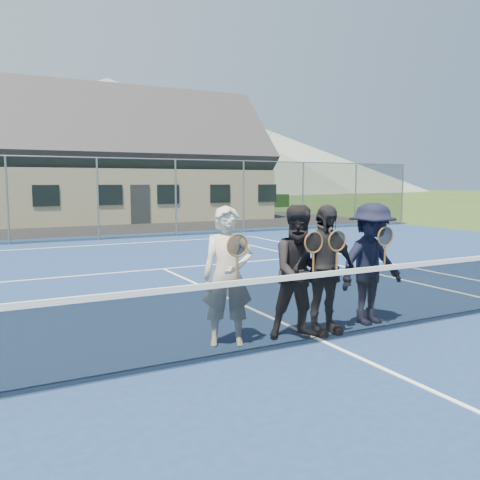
% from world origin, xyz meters
% --- Properties ---
extents(ground, '(220.00, 220.00, 0.00)m').
position_xyz_m(ground, '(0.00, 20.00, 0.00)').
color(ground, '#274017').
rests_on(ground, ground).
extents(court_surface, '(30.00, 30.00, 0.02)m').
position_xyz_m(court_surface, '(0.00, 0.00, 0.01)').
color(court_surface, navy).
rests_on(court_surface, ground).
extents(hedge_row, '(40.00, 1.20, 1.10)m').
position_xyz_m(hedge_row, '(0.00, 32.00, 0.55)').
color(hedge_row, black).
rests_on(hedge_row, ground).
extents(hill_centre, '(120.00, 120.00, 22.00)m').
position_xyz_m(hill_centre, '(20.00, 95.00, 11.00)').
color(hill_centre, '#57695D').
rests_on(hill_centre, ground).
extents(hill_east, '(90.00, 90.00, 14.00)m').
position_xyz_m(hill_east, '(55.00, 95.00, 7.00)').
color(hill_east, slate).
rests_on(hill_east, ground).
extents(court_markings, '(11.03, 23.83, 0.01)m').
position_xyz_m(court_markings, '(0.00, 0.00, 0.02)').
color(court_markings, white).
rests_on(court_markings, court_surface).
extents(tennis_net, '(11.68, 0.08, 1.10)m').
position_xyz_m(tennis_net, '(0.00, 0.00, 0.54)').
color(tennis_net, slate).
rests_on(tennis_net, ground).
extents(perimeter_fence, '(30.07, 0.07, 3.02)m').
position_xyz_m(perimeter_fence, '(0.00, 13.50, 1.52)').
color(perimeter_fence, slate).
rests_on(perimeter_fence, ground).
extents(clubhouse, '(15.60, 8.20, 7.70)m').
position_xyz_m(clubhouse, '(4.00, 24.00, 3.99)').
color(clubhouse, beige).
rests_on(clubhouse, ground).
extents(tree_c, '(3.20, 3.20, 7.77)m').
position_xyz_m(tree_c, '(2.00, 33.00, 5.79)').
color(tree_c, '#3B2715').
rests_on(tree_c, ground).
extents(tree_d, '(3.20, 3.20, 7.77)m').
position_xyz_m(tree_d, '(12.00, 33.00, 5.79)').
color(tree_d, '#392715').
rests_on(tree_d, ground).
extents(tree_e, '(3.20, 3.20, 7.77)m').
position_xyz_m(tree_e, '(18.00, 33.00, 5.79)').
color(tree_e, '#3B2615').
rests_on(tree_e, ground).
extents(player_a, '(0.77, 0.66, 1.80)m').
position_xyz_m(player_a, '(-1.16, 0.50, 0.92)').
color(player_a, beige).
rests_on(player_a, court_surface).
extents(player_b, '(1.03, 0.89, 1.80)m').
position_xyz_m(player_b, '(-0.15, 0.32, 0.92)').
color(player_b, black).
rests_on(player_b, court_surface).
extents(player_c, '(1.07, 0.52, 1.80)m').
position_xyz_m(player_c, '(0.23, 0.31, 0.92)').
color(player_c, black).
rests_on(player_c, court_surface).
extents(player_d, '(1.21, 0.76, 1.80)m').
position_xyz_m(player_d, '(1.16, 0.41, 0.92)').
color(player_d, black).
rests_on(player_d, court_surface).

